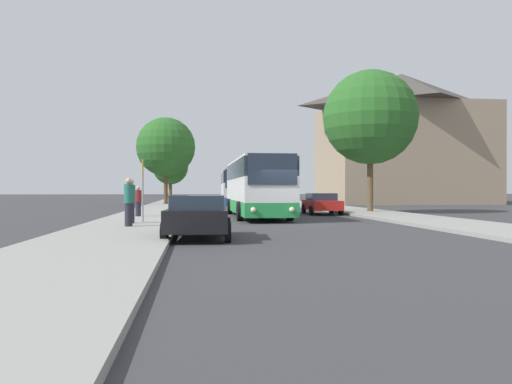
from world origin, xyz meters
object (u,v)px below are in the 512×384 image
at_px(parked_car_right_far, 278,198).
at_px(bus_stop_sign, 143,183).
at_px(tree_left_near, 166,147).
at_px(pedestrian_waiting_far, 138,201).
at_px(parked_car_left_curb, 198,216).
at_px(tree_right_near, 370,118).
at_px(pedestrian_walking_back, 129,202).
at_px(tree_left_far, 170,167).
at_px(bus_front, 256,187).
at_px(parked_car_right_near, 322,203).
at_px(pedestrian_waiting_near, 131,201).
at_px(bus_middle, 236,188).

height_order(parked_car_right_far, bus_stop_sign, bus_stop_sign).
bearing_deg(tree_left_near, pedestrian_waiting_far, -90.21).
xyz_separation_m(parked_car_left_curb, tree_right_near, (11.50, 16.01, 5.67)).
height_order(pedestrian_walking_back, tree_left_far, tree_left_far).
bearing_deg(bus_front, parked_car_right_near, 29.06).
height_order(parked_car_right_far, tree_left_far, tree_left_far).
relative_size(parked_car_right_near, tree_left_far, 0.67).
distance_m(parked_car_right_far, tree_left_near, 12.42).
relative_size(pedestrian_waiting_far, tree_right_near, 0.17).
bearing_deg(parked_car_right_near, pedestrian_waiting_near, 42.61).
xyz_separation_m(parked_car_right_far, tree_left_far, (-10.93, 9.58, 3.40)).
bearing_deg(tree_left_near, pedestrian_waiting_near, -89.50).
relative_size(bus_stop_sign, pedestrian_walking_back, 1.47).
xyz_separation_m(bus_middle, tree_left_far, (-6.41, 14.30, 2.48)).
xyz_separation_m(parked_car_left_curb, tree_left_far, (-3.00, 41.58, 3.44)).
xyz_separation_m(bus_stop_sign, tree_right_near, (13.94, 9.53, 4.55)).
relative_size(parked_car_right_near, pedestrian_waiting_near, 2.15).
xyz_separation_m(parked_car_left_curb, pedestrian_walking_back, (-2.70, 3.78, 0.37)).
bearing_deg(pedestrian_waiting_near, pedestrian_walking_back, 117.52).
relative_size(parked_car_right_far, bus_stop_sign, 1.51).
bearing_deg(parked_car_left_curb, pedestrian_walking_back, 128.95).
bearing_deg(parked_car_right_far, pedestrian_waiting_far, 60.62).
bearing_deg(bus_front, tree_right_near, 23.25).
bearing_deg(parked_car_right_near, bus_middle, -68.34).
relative_size(bus_middle, pedestrian_walking_back, 6.21).
bearing_deg(parked_car_left_curb, parked_car_right_near, 65.63).
distance_m(parked_car_right_near, tree_left_near, 23.05).
distance_m(parked_car_right_far, pedestrian_walking_back, 30.15).
xyz_separation_m(pedestrian_waiting_near, tree_left_near, (-0.25, 28.96, 4.77)).
distance_m(bus_front, parked_car_right_far, 20.09).
height_order(pedestrian_waiting_near, tree_right_near, tree_right_near).
xyz_separation_m(parked_car_left_curb, pedestrian_waiting_far, (-3.18, 11.28, 0.22)).
relative_size(bus_middle, tree_right_near, 1.25).
xyz_separation_m(tree_left_near, tree_right_near, (14.60, -18.58, 0.53)).
relative_size(parked_car_left_curb, parked_car_right_near, 1.02).
xyz_separation_m(parked_car_right_near, pedestrian_walking_back, (-10.62, -11.23, 0.40)).
bearing_deg(bus_stop_sign, pedestrian_waiting_near, -115.52).
height_order(bus_stop_sign, tree_left_far, tree_left_far).
xyz_separation_m(bus_middle, pedestrian_waiting_far, (-6.60, -16.00, -0.74)).
relative_size(pedestrian_walking_back, tree_left_near, 0.22).
distance_m(parked_car_right_near, pedestrian_walking_back, 15.45).
bearing_deg(tree_right_near, bus_front, -156.34).
relative_size(tree_left_near, tree_left_far, 1.43).
bearing_deg(pedestrian_waiting_near, tree_left_far, -66.68).
distance_m(parked_car_left_curb, bus_stop_sign, 7.01).
relative_size(parked_car_right_far, tree_left_near, 0.48).
relative_size(parked_car_left_curb, bus_stop_sign, 1.48).
relative_size(parked_car_right_near, pedestrian_walking_back, 2.14).
xyz_separation_m(parked_car_right_far, pedestrian_waiting_far, (-11.11, -20.71, 0.18)).
bearing_deg(tree_left_far, tree_right_near, -60.44).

